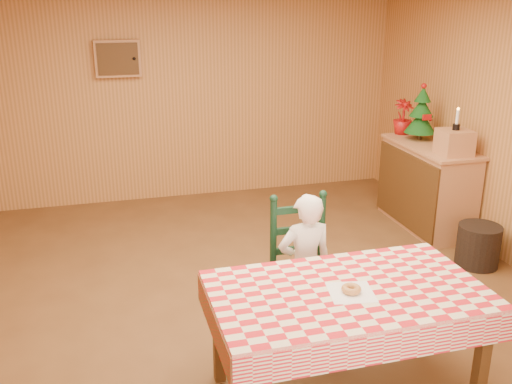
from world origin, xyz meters
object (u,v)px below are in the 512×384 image
Objects in this scene: storage_bin at (478,246)px; ladder_chair at (302,271)px; dining_table at (347,301)px; crate at (454,142)px; christmas_tree at (421,114)px; seated_child at (305,267)px; shelf_unit at (426,186)px.

ladder_chair is at bearing -162.74° from storage_bin.
dining_table is 4.15× the size of storage_bin.
crate is (2.03, 2.01, 0.37)m from dining_table.
seated_child is at bearing -136.43° from christmas_tree.
dining_table is 2.67× the size of christmas_tree.
seated_child is at bearing 90.00° from dining_table.
christmas_tree reaches higher than storage_bin.
christmas_tree is at bearing 52.66° from dining_table.
seated_child is at bearing -140.25° from shelf_unit.
crate is at bearing -147.75° from seated_child.
seated_child reaches higher than dining_table.
crate is 1.05m from storage_bin.
seated_child is 2.14m from storage_bin.
crate is at bearing -90.00° from christmas_tree.
storage_bin is at bearing -161.26° from seated_child.
dining_table is 1.53× the size of ladder_chair.
christmas_tree reaches higher than ladder_chair.
ladder_chair is at bearing -137.29° from christmas_tree.
storage_bin is (2.00, 1.41, -0.49)m from dining_table.
ladder_chair is 2.59m from shelf_unit.
christmas_tree is 1.55× the size of storage_bin.
ladder_chair is 0.08m from seated_child.
storage_bin is at bearing -91.55° from christmas_tree.
shelf_unit is 2.00× the size of christmas_tree.
dining_table is 0.74m from seated_child.
crate is at bearing -88.77° from shelf_unit.
christmas_tree is (2.03, 2.66, 0.52)m from dining_table.
crate is at bearing 44.73° from dining_table.
shelf_unit is 4.13× the size of crate.
crate reaches higher than seated_child.
ladder_chair reaches higher than storage_bin.
seated_child is at bearing -90.00° from ladder_chair.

